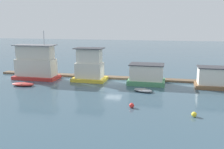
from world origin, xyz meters
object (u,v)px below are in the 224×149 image
Objects in this scene: houseboat_yellow at (89,67)px; buoy_red at (132,105)px; houseboat_green at (147,75)px; houseboat_brown at (217,78)px; dinghy_grey at (143,90)px; houseboat_red at (36,64)px; buoy_yellow at (194,114)px; dinghy_red at (23,84)px.

houseboat_yellow is 14.58m from buoy_red.
houseboat_green is 0.95× the size of houseboat_brown.
houseboat_yellow reaches higher than buoy_red.
houseboat_yellow reaches higher than houseboat_brown.
houseboat_yellow is 10.46m from dinghy_grey.
houseboat_red is at bearing -178.66° from houseboat_green.
houseboat_red reaches higher than buoy_yellow.
houseboat_yellow is at bearing 126.36° from buoy_red.
buoy_red is at bearing -94.36° from dinghy_grey.
houseboat_green is 1.59× the size of dinghy_red.
houseboat_brown is at bearing 23.53° from dinghy_grey.
houseboat_brown is 11.30× the size of buoy_yellow.
buoy_yellow reaches higher than dinghy_grey.
buoy_red is at bearing -19.71° from dinghy_red.
houseboat_green is (18.21, 0.43, -1.08)m from houseboat_red.
buoy_yellow is at bearing -54.19° from dinghy_grey.
buoy_red reaches higher than dinghy_red.
dinghy_red is at bearing -147.26° from houseboat_yellow.
buoy_yellow is (6.41, -1.27, -0.01)m from buoy_red.
houseboat_brown is 1.68× the size of dinghy_red.
houseboat_yellow is 9.16m from houseboat_green.
houseboat_red is at bearing 148.04° from buoy_red.
houseboat_red reaches higher than dinghy_grey.
dinghy_red is at bearing -169.52° from houseboat_brown.
houseboat_brown is at bearing 71.78° from buoy_yellow.
houseboat_green reaches higher than buoy_red.
buoy_red is (-10.53, -11.25, -1.17)m from houseboat_brown.
houseboat_green is 10.13× the size of buoy_red.
dinghy_red is at bearing 162.54° from buoy_yellow.
houseboat_brown reaches higher than buoy_yellow.
dinghy_red is 24.67m from buoy_yellow.
houseboat_green is 1.88× the size of dinghy_grey.
buoy_red is 1.06× the size of buoy_yellow.
buoy_yellow is at bearing -11.21° from buoy_red.
houseboat_brown is at bearing -1.10° from houseboat_green.
houseboat_red is 1.49× the size of houseboat_yellow.
dinghy_grey is at bearing 85.64° from buoy_red.
buoy_red is at bearing -92.76° from houseboat_green.
dinghy_red reaches higher than dinghy_grey.
buoy_red is 6.54m from buoy_yellow.
dinghy_red is (-27.65, -5.12, -1.20)m from houseboat_brown.
houseboat_yellow is 1.52× the size of dinghy_red.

